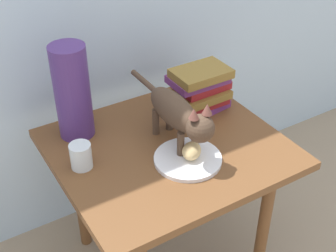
{
  "coord_description": "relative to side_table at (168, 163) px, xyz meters",
  "views": [
    {
      "loc": [
        -0.66,
        -1.07,
        1.53
      ],
      "look_at": [
        0.0,
        0.0,
        0.66
      ],
      "focal_mm": 49.48,
      "sensor_mm": 36.0,
      "label": 1
    }
  ],
  "objects": [
    {
      "name": "plate",
      "position": [
        0.01,
        -0.1,
        0.08
      ],
      "size": [
        0.22,
        0.22,
        0.01
      ],
      "primitive_type": "cylinder",
      "color": "white",
      "rests_on": "side_table"
    },
    {
      "name": "book_stack",
      "position": [
        0.22,
        0.14,
        0.16
      ],
      "size": [
        0.22,
        0.16,
        0.17
      ],
      "color": "#72337A",
      "rests_on": "side_table"
    },
    {
      "name": "bread_roll",
      "position": [
        0.02,
        -0.11,
        0.12
      ],
      "size": [
        0.1,
        0.1,
        0.05
      ],
      "primitive_type": "ellipsoid",
      "rotation": [
        0.0,
        0.0,
        0.76
      ],
      "color": "#E0BC7A",
      "rests_on": "plate"
    },
    {
      "name": "candle_jar",
      "position": [
        -0.29,
        0.05,
        0.11
      ],
      "size": [
        0.07,
        0.07,
        0.08
      ],
      "color": "silver",
      "rests_on": "side_table"
    },
    {
      "name": "cat",
      "position": [
        0.03,
        -0.02,
        0.21
      ],
      "size": [
        0.09,
        0.48,
        0.23
      ],
      "color": "#4C3828",
      "rests_on": "side_table"
    },
    {
      "name": "green_vase",
      "position": [
        -0.23,
        0.23,
        0.24
      ],
      "size": [
        0.12,
        0.12,
        0.33
      ],
      "primitive_type": "cylinder",
      "color": "#4C2D72",
      "rests_on": "side_table"
    },
    {
      "name": "side_table",
      "position": [
        0.0,
        0.0,
        0.0
      ],
      "size": [
        0.76,
        0.67,
        0.58
      ],
      "color": "brown",
      "rests_on": "ground"
    }
  ]
}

